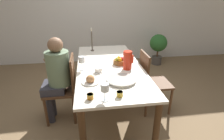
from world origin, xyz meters
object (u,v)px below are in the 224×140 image
potted_plant (158,45)px  jam_jar_amber (90,96)px  wine_glass_water (82,60)px  chair_person_side (65,87)px  serving_tray (121,80)px  jam_jar_red (120,94)px  person_seated (56,74)px  fruit_bowl (120,61)px  teacup_near_person (98,71)px  bread_plate (90,80)px  candlestick_tall (92,42)px  red_pitcher (128,60)px  chair_opposite (151,80)px  wine_glass_juice (105,88)px

potted_plant → jam_jar_amber: bearing=-123.8°
wine_glass_water → potted_plant: (1.83, 1.90, -0.41)m
chair_person_side → serving_tray: chair_person_side is taller
jam_jar_red → potted_plant: (1.46, 2.60, -0.30)m
person_seated → fruit_bowl: (0.86, 0.07, 0.10)m
person_seated → potted_plant: bearing=-49.7°
serving_tray → wine_glass_water: bearing=138.5°
teacup_near_person → jam_jar_red: teacup_near_person is taller
serving_tray → bread_plate: size_ratio=1.67×
chair_person_side → teacup_near_person: size_ratio=6.83×
wine_glass_water → potted_plant: size_ratio=0.24×
serving_tray → fruit_bowl: size_ratio=1.93×
candlestick_tall → serving_tray: bearing=-76.8°
red_pitcher → serving_tray: size_ratio=0.72×
red_pitcher → wine_glass_water: bearing=174.8°
candlestick_tall → wine_glass_water: bearing=-101.3°
serving_tray → jam_jar_red: 0.32m
chair_opposite → wine_glass_water: (-0.99, -0.08, 0.40)m
wine_glass_juice → chair_opposite: bearing=46.9°
red_pitcher → serving_tray: (-0.15, -0.34, -0.11)m
serving_tray → jam_jar_red: bearing=-103.5°
wine_glass_juice → potted_plant: (1.61, 2.64, -0.40)m
chair_person_side → teacup_near_person: chair_person_side is taller
red_pitcher → jam_jar_amber: size_ratio=3.73×
wine_glass_juice → bread_plate: wine_glass_juice is taller
chair_person_side → wine_glass_water: 0.48m
jam_jar_amber → fruit_bowl: size_ratio=0.37×
red_pitcher → jam_jar_red: 0.69m
wine_glass_water → teacup_near_person: bearing=-29.2°
red_pitcher → candlestick_tall: (-0.43, 0.86, 0.03)m
wine_glass_juice → teacup_near_person: (-0.02, 0.63, -0.10)m
jam_jar_amber → potted_plant: bearing=56.2°
candlestick_tall → jam_jar_red: bearing=-82.2°
teacup_near_person → serving_tray: bearing=-49.0°
chair_person_side → teacup_near_person: bearing=-111.6°
red_pitcher → candlestick_tall: size_ratio=0.63×
wine_glass_water → teacup_near_person: size_ratio=1.34×
chair_person_side → wine_glass_water: size_ratio=5.08×
serving_tray → fruit_bowl: bearing=81.8°
jam_jar_amber → candlestick_tall: size_ratio=0.17×
serving_tray → potted_plant: bearing=58.8°
teacup_near_person → jam_jar_red: 0.61m
wine_glass_juice → bread_plate: size_ratio=0.85×
jam_jar_amber → fruit_bowl: (0.43, 0.84, 0.01)m
chair_person_side → red_pitcher: size_ratio=3.82×
red_pitcher → wine_glass_juice: 0.78m
wine_glass_juice → fruit_bowl: size_ratio=0.98×
wine_glass_juice → candlestick_tall: bearing=92.1°
wine_glass_water → bread_plate: size_ratio=0.90×
red_pitcher → teacup_near_person: (-0.39, -0.06, -0.10)m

